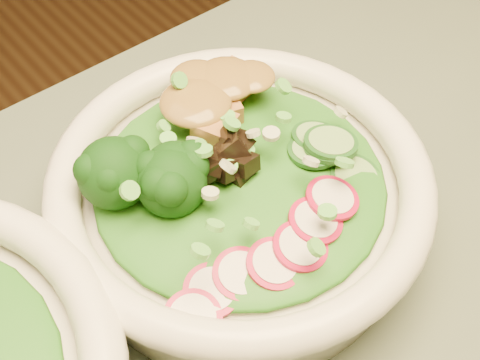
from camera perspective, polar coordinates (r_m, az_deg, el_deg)
salad_bowl at (r=0.44m, az=0.00°, el=-1.57°), size 0.25×0.25×0.07m
lettuce_bed at (r=0.42m, az=0.00°, el=0.09°), size 0.19×0.19×0.02m
broccoli_florets at (r=0.40m, az=-7.58°, el=-1.06°), size 0.07×0.06×0.04m
radish_slices at (r=0.39m, az=3.58°, el=-6.00°), size 0.10×0.04×0.02m
cucumber_slices at (r=0.43m, az=7.51°, el=3.01°), size 0.06×0.06×0.03m
mushroom_heap at (r=0.42m, az=-0.54°, el=2.26°), size 0.06×0.06×0.04m
tofu_cubes at (r=0.45m, az=-2.42°, el=6.27°), size 0.08×0.06×0.03m
peanut_sauce at (r=0.44m, az=-2.47°, el=7.38°), size 0.06×0.05×0.01m
scallion_garnish at (r=0.41m, az=0.00°, el=2.03°), size 0.18×0.18×0.02m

